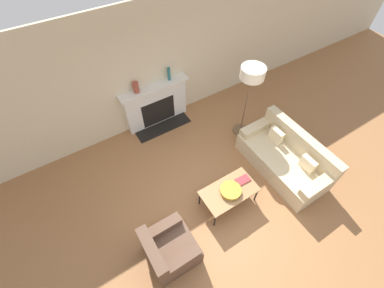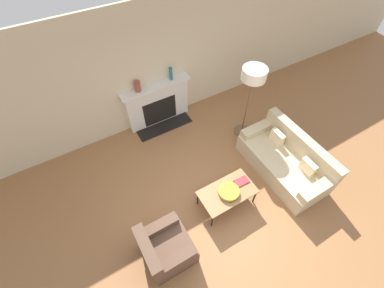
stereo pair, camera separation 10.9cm
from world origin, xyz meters
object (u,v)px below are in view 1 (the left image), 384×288
Objects in this scene: fireplace at (156,105)px; armchair_near at (169,249)px; mantel_vase_center_left at (169,74)px; couch at (285,158)px; coffee_table at (229,191)px; bowl at (231,190)px; mantel_vase_left at (136,87)px; book at (243,180)px; floor_lamp at (252,78)px.

armchair_near is at bearing -113.67° from fireplace.
couch is at bearing -64.86° from mantel_vase_center_left.
coffee_table is 3.42× the size of mantel_vase_center_left.
fireplace is at bearing -148.04° from couch.
bowl is 2.91m from mantel_vase_center_left.
armchair_near is 2.58× the size of mantel_vase_center_left.
mantel_vase_left is at bearing 180.00° from mantel_vase_center_left.
couch reaches higher than coffee_table.
coffee_table is 3.75× the size of book.
book is at bearing -89.39° from couch.
bowl is 1.28× the size of mantel_vase_center_left.
armchair_near is at bearing -106.92° from mantel_vase_left.
fireplace is 2.78m from bowl.
fireplace is 6.67× the size of mantel_vase_left.
floor_lamp reaches higher than coffee_table.
bowl is (0.13, -2.78, -0.03)m from fireplace.
fireplace is at bearing -2.08° from mantel_vase_left.
mantel_vase_left is (-0.89, 2.72, 0.77)m from book.
floor_lamp is at bearing -175.64° from couch.
floor_lamp is 7.28× the size of mantel_vase_left.
fireplace is 4.17× the size of bowl.
coffee_table is (1.46, 0.29, 0.11)m from armchair_near.
mantel_vase_center_left is at bearing 94.11° from book.
couch is 1.21m from book.
coffee_table is 0.09m from bowl.
fireplace is 3.18m from couch.
coffee_table is 0.59× the size of floor_lamp.
fireplace is at bearing -177.95° from mantel_vase_center_left.
book is (0.35, 0.07, -0.04)m from bowl.
fireplace reaches higher than bowl.
mantel_vase_center_left is (-1.17, 1.38, -0.30)m from floor_lamp.
bowl is 2.93m from mantel_vase_left.
armchair_near is 3.65m from mantel_vase_center_left.
coffee_table is (0.13, -2.75, -0.12)m from fireplace.
bowl is 0.22× the size of floor_lamp.
fireplace is 2.33m from floor_lamp.
couch is 1.56m from bowl.
couch is 1.84× the size of coffee_table.
couch is 1.08× the size of floor_lamp.
floor_lamp reaches higher than mantel_vase_center_left.
coffee_table is 0.36m from book.
floor_lamp is (2.91, 1.68, 1.26)m from armchair_near.
floor_lamp is at bearing -40.82° from fireplace.
bowl is at bearing -86.25° from coffee_table.
coffee_table is at bearing -87.97° from couch.
armchair_near is at bearing -83.39° from couch.
mantel_vase_left is (0.93, 3.06, 0.92)m from armchair_near.
mantel_vase_center_left reaches higher than mantel_vase_left.
bowl is 1.40× the size of book.
armchair_near is at bearing -169.70° from bowl.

